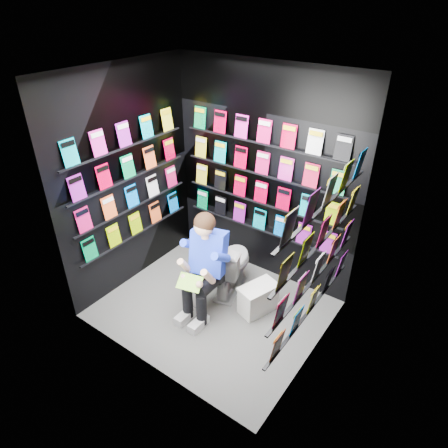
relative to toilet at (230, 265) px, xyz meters
The scene contains 14 objects.
floor 0.55m from the toilet, 82.84° to the right, with size 2.40×2.40×0.00m, color #5B5B59.
ceiling 2.27m from the toilet, 82.84° to the right, with size 2.40×2.40×0.00m, color white.
wall_back 1.11m from the toilet, 85.13° to the left, with size 2.40×0.04×2.60m, color black.
wall_front 1.69m from the toilet, 87.93° to the right, with size 2.40×0.04×2.60m, color black.
wall_left 1.53m from the toilet, 160.64° to the right, with size 0.04×2.00×2.60m, color black.
wall_right 1.61m from the toilet, 17.89° to the right, with size 0.04×2.00×2.60m, color black.
comics_back 1.10m from the toilet, 84.88° to the left, with size 2.10×0.06×1.37m, color #D01260, non-canonical shape.
comics_left 1.51m from the toilet, 160.16° to the right, with size 0.06×1.70×1.37m, color #D01260, non-canonical shape.
comics_right 1.59m from the toilet, 18.30° to the right, with size 0.06×1.70×1.37m, color #D01260, non-canonical shape.
toilet is the anchor object (origin of this frame).
longbox 0.54m from the toilet, 14.45° to the right, with size 0.23×0.42×0.32m, color white.
longbox_lid 0.50m from the toilet, 14.45° to the right, with size 0.25×0.44×0.03m, color white.
reader 0.55m from the toilet, 90.00° to the right, with size 0.51×0.74×1.37m, color #0E2BE2, non-canonical shape.
held_comic 0.76m from the toilet, 90.00° to the right, with size 0.26×0.01×0.18m, color green.
Camera 1 is at (2.13, -2.75, 3.22)m, focal length 32.00 mm.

